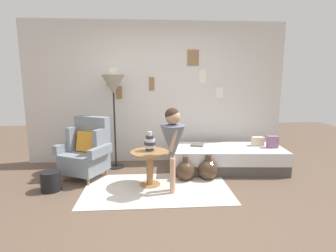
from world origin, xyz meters
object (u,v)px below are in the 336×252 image
at_px(side_table, 150,161).
at_px(magazine_basket, 51,181).
at_px(person_child, 173,139).
at_px(vase_striped, 150,143).
at_px(book_on_daybed, 197,145).
at_px(armchair, 87,151).
at_px(demijohn_near, 185,170).
at_px(daybed, 227,159).
at_px(demijohn_far, 208,169).
at_px(floor_lamp, 113,88).

relative_size(side_table, magazine_basket, 2.00).
bearing_deg(person_child, vase_striped, 133.95).
relative_size(side_table, book_on_daybed, 2.54).
xyz_separation_m(armchair, person_child, (1.32, -0.68, 0.33)).
bearing_deg(demijohn_near, magazine_basket, -172.48).
relative_size(vase_striped, book_on_daybed, 1.31).
distance_m(daybed, magazine_basket, 2.84).
height_order(book_on_daybed, demijohn_near, book_on_daybed).
xyz_separation_m(daybed, demijohn_far, (-0.43, -0.42, -0.04)).
distance_m(demijohn_near, demijohn_far, 0.36).
bearing_deg(vase_striped, floor_lamp, 127.05).
distance_m(daybed, side_table, 1.48).
bearing_deg(book_on_daybed, armchair, -170.13).
xyz_separation_m(armchair, side_table, (1.00, -0.42, -0.07)).
bearing_deg(side_table, demijohn_far, 10.98).
bearing_deg(demijohn_near, side_table, -162.63).
relative_size(demijohn_far, magazine_basket, 1.43).
bearing_deg(daybed, side_table, -156.21).
height_order(person_child, demijohn_far, person_child).
height_order(demijohn_far, magazine_basket, demijohn_far).
height_order(vase_striped, demijohn_near, vase_striped).
xyz_separation_m(side_table, book_on_daybed, (0.84, 0.74, 0.04)).
distance_m(daybed, vase_striped, 1.51).
relative_size(armchair, demijohn_far, 2.42).
bearing_deg(demijohn_far, vase_striped, -172.26).
distance_m(vase_striped, book_on_daybed, 1.10).
bearing_deg(side_table, book_on_daybed, 41.24).
height_order(side_table, magazine_basket, side_table).
height_order(armchair, magazine_basket, armchair).
bearing_deg(vase_striped, person_child, -46.05).
bearing_deg(magazine_basket, book_on_daybed, 20.10).
height_order(person_child, demijohn_near, person_child).
bearing_deg(vase_striped, daybed, 21.93).
height_order(armchair, vase_striped, armchair).
bearing_deg(vase_striped, magazine_basket, -174.37).
relative_size(daybed, book_on_daybed, 8.89).
distance_m(vase_striped, magazine_basket, 1.50).
bearing_deg(book_on_daybed, side_table, -138.76).
relative_size(side_table, vase_striped, 1.95).
height_order(armchair, demijohn_far, armchair).
bearing_deg(vase_striped, book_on_daybed, 39.29).
bearing_deg(demijohn_near, floor_lamp, 149.36).
distance_m(armchair, vase_striped, 1.09).
height_order(book_on_daybed, demijohn_far, book_on_daybed).
height_order(armchair, demijohn_near, armchair).
bearing_deg(magazine_basket, demijohn_near, 7.52).
xyz_separation_m(book_on_daybed, demijohn_near, (-0.28, -0.56, -0.26)).
xyz_separation_m(demijohn_near, demijohn_far, (0.36, 0.00, 0.01)).
bearing_deg(floor_lamp, book_on_daybed, -4.90).
relative_size(floor_lamp, demijohn_near, 4.28).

